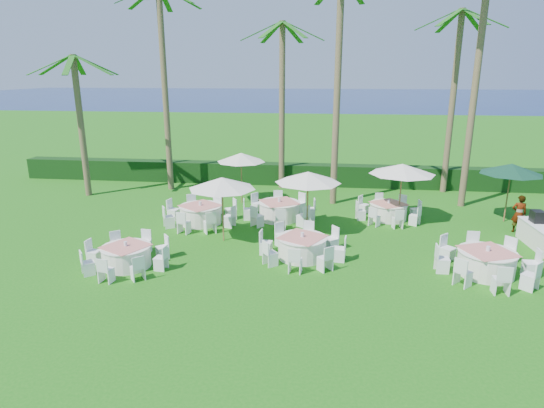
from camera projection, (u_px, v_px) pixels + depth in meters
The scene contains 21 objects.
ground at pixel (285, 269), 15.07m from camera, with size 120.00×120.00×0.00m, color #176311.
hedge at pixel (305, 174), 26.35m from camera, with size 34.00×1.00×1.20m, color black.
ocean at pixel (324, 99), 112.30m from camera, with size 260.00×260.00×0.00m, color #081151.
banquet_table_a at pixel (127, 256), 15.23m from camera, with size 2.88×2.88×0.88m.
banquet_table_b at pixel (302, 247), 15.96m from camera, with size 3.06×3.06×0.93m.
banquet_table_c at pixel (486, 262), 14.62m from camera, with size 3.16×3.16×0.96m.
banquet_table_d at pixel (201, 214), 19.60m from camera, with size 3.18×3.18×0.96m.
banquet_table_e at pixel (279, 210), 20.13m from camera, with size 3.20×3.20×0.96m.
banquet_table_f at pixel (388, 211), 20.17m from camera, with size 2.89×2.89×0.88m.
umbrella_a at pixel (222, 183), 17.04m from camera, with size 2.56×2.56×2.51m.
umbrella_b at pixel (308, 177), 17.86m from camera, with size 2.63×2.63×2.55m.
umbrella_c at pixel (241, 157), 22.18m from camera, with size 2.38×2.38×2.52m.
umbrella_d at pixel (402, 169), 19.39m from camera, with size 2.82×2.82×2.55m.
umbrella_green at pixel (511, 169), 19.30m from camera, with size 2.58×2.58×2.57m.
staff_person at pixel (519, 214), 18.40m from camera, with size 0.57×0.37×1.56m, color gray.
palm_a at pixel (165, 84), 23.93m from camera, with size 4.11×4.40×10.49m.
palm_b at pixel (282, 99), 24.51m from camera, with size 4.40×4.16×8.88m.
palm_c at pixel (337, 86), 21.15m from camera, with size 4.40×3.98×10.44m.
palm_d at pixel (453, 96), 23.51m from camera, with size 4.36×4.27×9.36m.
palm_e at pixel (476, 81), 20.65m from camera, with size 4.32×4.32×10.84m.
palm_f at pixel (80, 119), 23.12m from camera, with size 4.36×4.26×7.16m.
Camera 1 is at (1.27, -13.82, 6.28)m, focal length 30.00 mm.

